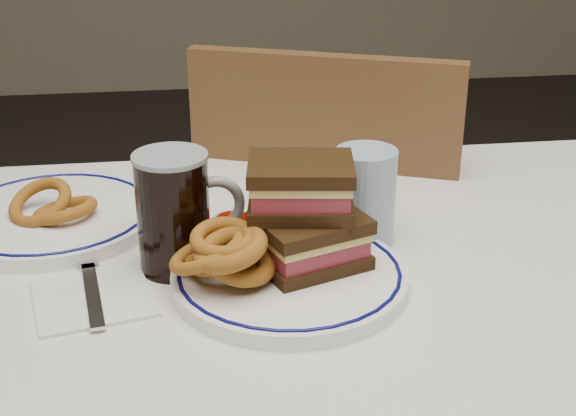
{
  "coord_description": "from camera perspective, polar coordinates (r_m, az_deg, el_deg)",
  "views": [
    {
      "loc": [
        -0.08,
        -0.8,
        1.21
      ],
      "look_at": [
        0.03,
        0.01,
        0.84
      ],
      "focal_mm": 50.0,
      "sensor_mm": 36.0,
      "label": 1
    }
  ],
  "objects": [
    {
      "name": "ketchup_ramekin",
      "position": [
        0.99,
        -3.86,
        -1.42
      ],
      "size": [
        0.05,
        0.05,
        0.03
      ],
      "color": "white",
      "rests_on": "main_plate"
    },
    {
      "name": "beer_mug",
      "position": [
        0.94,
        -7.98,
        -0.22
      ],
      "size": [
        0.13,
        0.09,
        0.14
      ],
      "color": "black",
      "rests_on": "dining_table"
    },
    {
      "name": "napkin_fork",
      "position": [
        0.93,
        -13.72,
        -6.08
      ],
      "size": [
        0.15,
        0.17,
        0.01
      ],
      "color": "silver",
      "rests_on": "dining_table"
    },
    {
      "name": "dining_table",
      "position": [
        0.98,
        -1.92,
        -10.93
      ],
      "size": [
        1.27,
        0.87,
        0.75
      ],
      "color": "silver",
      "rests_on": "floor"
    },
    {
      "name": "onion_rings_far",
      "position": [
        1.09,
        -16.4,
        0.11
      ],
      "size": [
        0.12,
        0.09,
        0.07
      ],
      "color": "brown",
      "rests_on": "far_plate"
    },
    {
      "name": "water_glass",
      "position": [
        1.01,
        5.49,
        0.85
      ],
      "size": [
        0.08,
        0.08,
        0.12
      ],
      "primitive_type": "cylinder",
      "color": "#93A8BD",
      "rests_on": "dining_table"
    },
    {
      "name": "far_plate",
      "position": [
        1.12,
        -16.44,
        -0.57
      ],
      "size": [
        0.28,
        0.28,
        0.02
      ],
      "color": "white",
      "rests_on": "dining_table"
    },
    {
      "name": "onion_rings_main",
      "position": [
        0.89,
        -4.53,
        -3.36
      ],
      "size": [
        0.13,
        0.12,
        0.09
      ],
      "color": "brown",
      "rests_on": "main_plate"
    },
    {
      "name": "chair_far",
      "position": [
        1.49,
        3.25,
        -4.17
      ],
      "size": [
        0.56,
        0.56,
        0.93
      ],
      "color": "#4A3017",
      "rests_on": "floor"
    },
    {
      "name": "reuben_sandwich",
      "position": [
        0.91,
        1.26,
        -0.42
      ],
      "size": [
        0.15,
        0.13,
        0.12
      ],
      "color": "black",
      "rests_on": "main_plate"
    },
    {
      "name": "main_plate",
      "position": [
        0.92,
        0.1,
        -4.89
      ],
      "size": [
        0.27,
        0.27,
        0.02
      ],
      "color": "white",
      "rests_on": "dining_table"
    }
  ]
}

